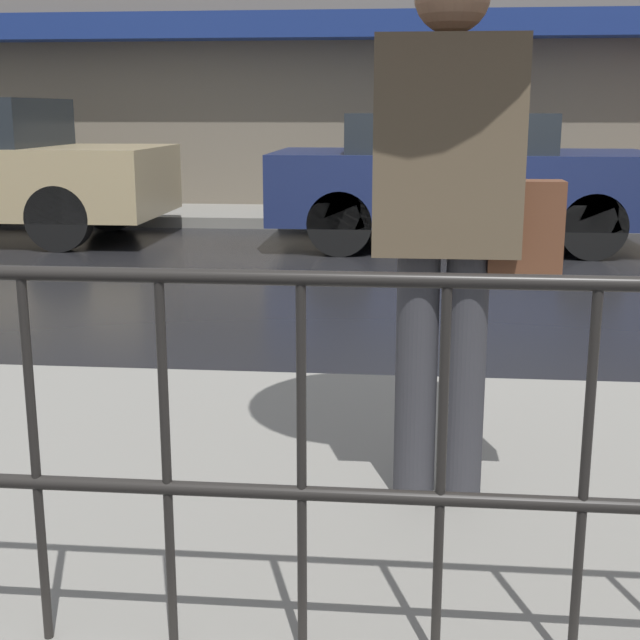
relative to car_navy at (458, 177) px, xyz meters
The scene contains 6 objects.
ground_plane 2.34m from the car_navy, 89.07° to the right, with size 80.00×80.00×0.00m, color black.
sidewalk_near 6.97m from the car_navy, 89.70° to the right, with size 28.00×2.70×0.14m.
sidewalk_far 2.12m from the car_navy, 88.97° to the left, with size 28.00×1.70×0.14m.
lane_marking 2.34m from the car_navy, 89.07° to the right, with size 25.20×0.12×0.01m.
building_storefront 3.48m from the car_navy, 89.31° to the left, with size 28.00×0.85×5.14m.
car_navy is the anchor object (origin of this frame).
Camera 1 is at (-0.60, -7.81, 1.48)m, focal length 50.00 mm.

